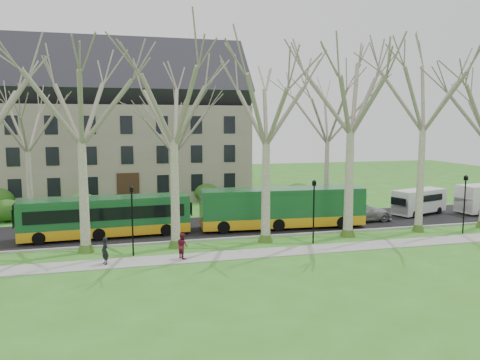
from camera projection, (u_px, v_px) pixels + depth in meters
name	position (u px, v px, depth m)	size (l,w,h in m)	color
ground	(224.00, 245.00, 31.45)	(120.00, 120.00, 0.00)	#3A7220
sidewalk	(233.00, 255.00, 29.04)	(70.00, 2.00, 0.06)	gray
road	(209.00, 227.00, 36.74)	(80.00, 8.00, 0.06)	black
curb	(220.00, 239.00, 32.88)	(80.00, 0.25, 0.14)	#A5A39E
building	(126.00, 124.00, 52.11)	(26.50, 12.20, 16.00)	gray
tree_row_verge	(223.00, 141.00, 30.89)	(49.00, 7.00, 14.00)	gray
tree_row_far	(182.00, 148.00, 40.98)	(33.00, 7.00, 12.00)	gray
lamp_row	(227.00, 211.00, 30.17)	(36.22, 0.22, 4.30)	black
hedges	(144.00, 200.00, 43.67)	(30.60, 8.60, 2.00)	#224E16
bus_lead	(107.00, 216.00, 33.59)	(11.72, 2.44, 2.93)	#164F26
bus_follow	(282.00, 207.00, 36.47)	(12.75, 2.66, 3.19)	#164F26
sedan	(360.00, 212.00, 38.97)	(2.20, 5.41, 1.57)	#A5A4A9
van_a	(419.00, 202.00, 41.73)	(5.14, 1.87, 2.24)	silver
pedestrian_a	(105.00, 251.00, 27.00)	(0.58, 0.38, 1.59)	black
pedestrian_b	(182.00, 246.00, 28.21)	(0.76, 0.59, 1.56)	maroon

